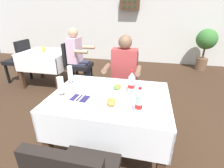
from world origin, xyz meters
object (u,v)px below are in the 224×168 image
(seated_diner_far, at_px, (124,74))
(background_dining_table, at_px, (47,60))
(plate_near_camera, at_px, (111,104))
(background_chair_left, at_px, (19,59))
(cola_bottle_primary, at_px, (132,83))
(napkin_cutlery_set, at_px, (80,98))
(potted_plant_corner, at_px, (206,43))
(main_dining_table, at_px, (110,108))
(beer_glass_left, at_px, (70,75))
(background_chair_right, at_px, (76,63))
(wall_bottle_rack, at_px, (130,2))
(plate_far_diner, at_px, (117,88))
(background_table_tumbler, at_px, (44,49))
(background_patron, at_px, (78,55))
(cola_bottle_secondary, at_px, (139,103))
(chair_far_diner_seat, at_px, (123,81))
(beer_glass_middle, at_px, (61,86))

(seated_diner_far, relative_size, background_dining_table, 1.30)
(plate_near_camera, distance_m, background_chair_left, 3.16)
(plate_near_camera, xyz_separation_m, cola_bottle_primary, (0.15, 0.30, 0.09))
(plate_near_camera, height_order, napkin_cutlery_set, plate_near_camera)
(potted_plant_corner, bearing_deg, main_dining_table, -118.02)
(beer_glass_left, height_order, background_chair_right, background_chair_right)
(background_chair_left, height_order, potted_plant_corner, potted_plant_corner)
(beer_glass_left, height_order, wall_bottle_rack, wall_bottle_rack)
(wall_bottle_rack, bearing_deg, main_dining_table, -85.56)
(background_chair_left, relative_size, wall_bottle_rack, 1.73)
(background_chair_left, bearing_deg, plate_far_diner, -30.12)
(background_table_tumbler, bearing_deg, potted_plant_corner, 27.12)
(seated_diner_far, height_order, background_patron, same)
(cola_bottle_secondary, distance_m, background_patron, 2.37)
(chair_far_diner_seat, distance_m, plate_near_camera, 1.08)
(chair_far_diner_seat, xyz_separation_m, napkin_cutlery_set, (-0.28, -0.99, 0.20))
(beer_glass_middle, bearing_deg, plate_far_diner, 27.25)
(plate_far_diner, height_order, cola_bottle_primary, cola_bottle_primary)
(main_dining_table, bearing_deg, plate_far_diner, 73.44)
(chair_far_diner_seat, distance_m, cola_bottle_primary, 0.84)
(plate_far_diner, relative_size, background_table_tumbler, 2.10)
(chair_far_diner_seat, bearing_deg, background_patron, 143.95)
(wall_bottle_rack, bearing_deg, beer_glass_middle, -92.66)
(main_dining_table, relative_size, background_dining_table, 1.25)
(beer_glass_middle, bearing_deg, chair_far_diner_seat, 63.63)
(plate_far_diner, distance_m, wall_bottle_rack, 3.85)
(seated_diner_far, relative_size, background_table_tumbler, 11.45)
(beer_glass_left, distance_m, background_chair_left, 2.46)
(chair_far_diner_seat, distance_m, potted_plant_corner, 3.20)
(plate_near_camera, relative_size, cola_bottle_primary, 0.88)
(wall_bottle_rack, bearing_deg, background_chair_right, -110.31)
(background_dining_table, bearing_deg, beer_glass_left, -48.20)
(chair_far_diner_seat, bearing_deg, seated_diner_far, -74.43)
(beer_glass_left, bearing_deg, plate_near_camera, -34.08)
(main_dining_table, distance_m, background_table_tumbler, 2.42)
(background_chair_right, distance_m, wall_bottle_rack, 2.66)
(plate_far_diner, bearing_deg, background_chair_right, 128.15)
(main_dining_table, xyz_separation_m, background_table_tumbler, (-1.81, 1.59, 0.22))
(main_dining_table, xyz_separation_m, background_chair_right, (-1.12, 1.63, -0.03))
(background_dining_table, xyz_separation_m, background_patron, (0.74, 0.00, 0.14))
(cola_bottle_primary, distance_m, background_chair_right, 2.05)
(cola_bottle_primary, relative_size, background_dining_table, 0.26)
(main_dining_table, xyz_separation_m, cola_bottle_primary, (0.21, 0.09, 0.28))
(seated_diner_far, distance_m, cola_bottle_primary, 0.69)
(cola_bottle_secondary, bearing_deg, cola_bottle_primary, 105.20)
(plate_far_diner, relative_size, background_patron, 0.18)
(cola_bottle_primary, bearing_deg, wall_bottle_rack, 97.74)
(background_patron, xyz_separation_m, background_table_tumbler, (-0.75, -0.04, 0.10))
(background_chair_left, distance_m, background_table_tumbler, 0.74)
(background_chair_left, relative_size, background_table_tumbler, 8.82)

